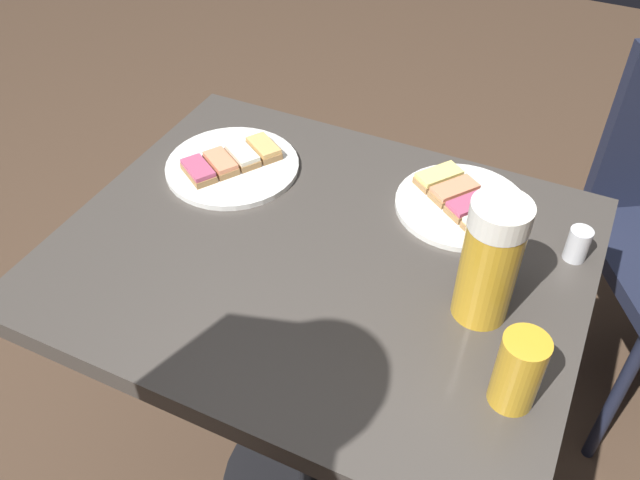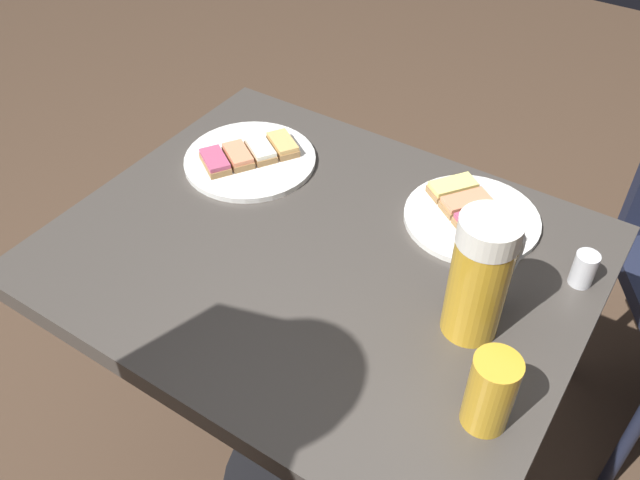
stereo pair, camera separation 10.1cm
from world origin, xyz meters
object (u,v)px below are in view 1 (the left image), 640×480
object	(u,v)px
plate_near	(232,164)
salt_shaker	(578,244)
beer_mug	(492,260)
beer_glass_small	(518,371)
plate_far	(462,203)

from	to	relation	value
plate_near	salt_shaker	xyz separation A→B (m)	(-0.03, 0.58, 0.02)
beer_mug	plate_near	bearing A→B (deg)	-105.33
beer_mug	beer_glass_small	size ratio (longest dim) A/B	1.74
plate_near	beer_mug	xyz separation A→B (m)	(0.13, 0.48, 0.09)
plate_far	salt_shaker	xyz separation A→B (m)	(0.04, 0.19, 0.02)
plate_near	plate_far	distance (m)	0.40
plate_far	salt_shaker	bearing A→B (deg)	77.85
salt_shaker	plate_far	bearing A→B (deg)	-102.15
beer_mug	salt_shaker	world-z (taller)	beer_mug
beer_glass_small	salt_shaker	distance (m)	0.29
plate_near	beer_glass_small	bearing A→B (deg)	64.78
plate_near	plate_far	bearing A→B (deg)	99.91
plate_near	beer_mug	world-z (taller)	beer_mug
beer_mug	salt_shaker	size ratio (longest dim) A/B	3.53
beer_mug	beer_glass_small	distance (m)	0.15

